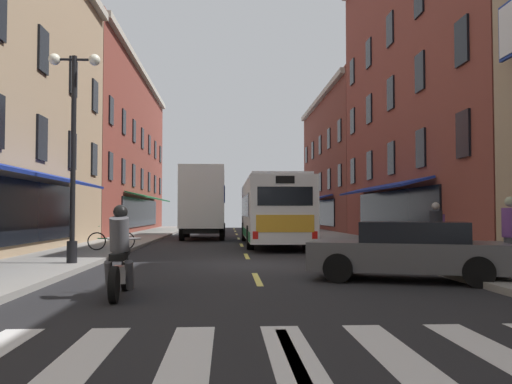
% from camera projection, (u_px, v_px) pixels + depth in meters
% --- Properties ---
extents(ground_plane, '(34.80, 80.00, 0.10)m').
position_uv_depth(ground_plane, '(250.00, 266.00, 15.70)').
color(ground_plane, black).
extents(lane_centre_dashes, '(0.14, 73.90, 0.01)m').
position_uv_depth(lane_centre_dashes, '(251.00, 265.00, 15.45)').
color(lane_centre_dashes, '#DBCC4C').
rests_on(lane_centre_dashes, ground).
extents(crosswalk_near, '(7.10, 2.80, 0.01)m').
position_uv_depth(crosswalk_near, '(291.00, 354.00, 5.73)').
color(crosswalk_near, silver).
rests_on(crosswalk_near, ground).
extents(sidewalk_left, '(3.00, 80.00, 0.14)m').
position_uv_depth(sidewalk_left, '(46.00, 263.00, 15.38)').
color(sidewalk_left, gray).
rests_on(sidewalk_left, ground).
extents(sidewalk_right, '(3.00, 80.00, 0.14)m').
position_uv_depth(sidewalk_right, '(447.00, 261.00, 16.03)').
color(sidewalk_right, gray).
rests_on(sidewalk_right, ground).
extents(transit_bus, '(2.65, 11.39, 3.10)m').
position_uv_depth(transit_bus, '(272.00, 210.00, 25.40)').
color(transit_bus, silver).
rests_on(transit_bus, ground).
extents(box_truck, '(2.50, 6.92, 4.08)m').
position_uv_depth(box_truck, '(204.00, 204.00, 31.09)').
color(box_truck, '#B21E19').
rests_on(box_truck, ground).
extents(sedan_near, '(2.02, 4.39, 1.35)m').
position_uv_depth(sedan_near, '(207.00, 223.00, 43.16)').
color(sedan_near, black).
rests_on(sedan_near, ground).
extents(sedan_mid, '(4.61, 3.17, 1.31)m').
position_uv_depth(sedan_mid, '(408.00, 250.00, 12.02)').
color(sedan_mid, '#515154').
rests_on(sedan_mid, ground).
extents(motorcycle_rider, '(0.62, 2.07, 1.66)m').
position_uv_depth(motorcycle_rider, '(120.00, 257.00, 9.65)').
color(motorcycle_rider, black).
rests_on(motorcycle_rider, ground).
extents(bicycle_near, '(1.69, 0.53, 0.91)m').
position_uv_depth(bicycle_near, '(112.00, 240.00, 19.90)').
color(bicycle_near, black).
rests_on(bicycle_near, sidewalk_left).
extents(pedestrian_near, '(0.50, 0.50, 1.67)m').
position_uv_depth(pedestrian_near, '(436.00, 230.00, 15.07)').
color(pedestrian_near, '#B29947').
rests_on(pedestrian_near, sidewalk_right).
extents(pedestrian_mid, '(0.36, 0.36, 1.73)m').
position_uv_depth(pedestrian_mid, '(511.00, 235.00, 11.75)').
color(pedestrian_mid, '#4C4C51').
rests_on(pedestrian_mid, sidewalk_right).
extents(street_lamp_twin, '(1.42, 0.32, 5.80)m').
position_uv_depth(street_lamp_twin, '(73.00, 147.00, 14.80)').
color(street_lamp_twin, black).
rests_on(street_lamp_twin, sidewalk_left).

